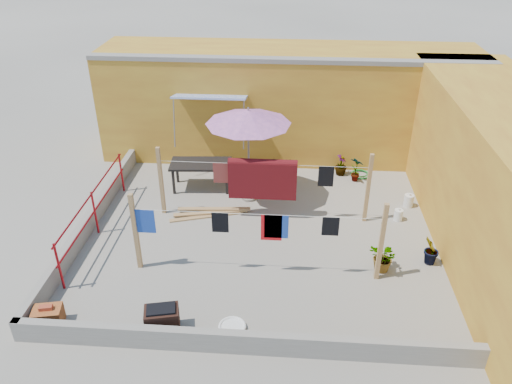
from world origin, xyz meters
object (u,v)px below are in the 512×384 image
patio_umbrella (248,118)px  white_basin (232,327)px  water_jug_b (409,201)px  plant_back_a (277,170)px  brick_stack (48,317)px  water_jug_a (398,215)px  brazier (162,320)px  green_hose (360,174)px  outdoor_table (201,165)px

patio_umbrella → white_basin: patio_umbrella is taller
water_jug_b → plant_back_a: (-3.42, 0.98, 0.25)m
plant_back_a → brick_stack: bearing=-124.7°
white_basin → water_jug_a: size_ratio=1.54×
brazier → water_jug_b: (5.27, 4.75, -0.10)m
patio_umbrella → white_basin: (0.10, -4.70, -2.23)m
water_jug_b → green_hose: water_jug_b is taller
outdoor_table → water_jug_a: (5.09, -1.25, -0.54)m
outdoor_table → brick_stack: outdoor_table is taller
brazier → water_jug_a: brazier is taller
water_jug_a → patio_umbrella: bearing=168.5°
brick_stack → water_jug_b: size_ratio=1.52×
outdoor_table → brazier: bearing=-87.9°
patio_umbrella → plant_back_a: (0.70, 0.90, -1.86)m
brick_stack → plant_back_a: plant_back_a is taller
water_jug_b → plant_back_a: bearing=164.0°
patio_umbrella → brazier: (-1.15, -4.83, -2.01)m
brick_stack → white_basin: bearing=2.3°
green_hose → white_basin: bearing=-115.4°
patio_umbrella → outdoor_table: size_ratio=1.67×
water_jug_b → plant_back_a: 3.57m
white_basin → water_jug_b: bearing=49.0°
brazier → plant_back_a: bearing=72.2°
outdoor_table → water_jug_a: bearing=-13.8°
outdoor_table → brick_stack: 5.69m
patio_umbrella → green_hose: bearing=27.0°
brick_stack → brazier: bearing=0.0°
water_jug_a → outdoor_table: bearing=166.2°
patio_umbrella → water_jug_b: bearing=-1.1°
white_basin → water_jug_b: size_ratio=1.35×
brazier → white_basin: brazier is taller
outdoor_table → water_jug_b: bearing=-6.0°
patio_umbrella → water_jug_a: patio_umbrella is taller
outdoor_table → plant_back_a: plant_back_a is taller
outdoor_table → water_jug_a: size_ratio=5.01×
patio_umbrella → brick_stack: bearing=-124.1°
brazier → outdoor_table: bearing=92.1°
outdoor_table → plant_back_a: 2.09m
brick_stack → white_basin: 3.38m
brazier → water_jug_b: brazier is taller
brazier → white_basin: bearing=6.2°
green_hose → outdoor_table: bearing=-166.3°
water_jug_a → water_jug_b: size_ratio=0.88×
patio_umbrella → water_jug_b: size_ratio=7.35×
brazier → water_jug_a: (4.90, 4.07, -0.12)m
patio_umbrella → brick_stack: patio_umbrella is taller
brazier → patio_umbrella: bearing=76.7°
outdoor_table → white_basin: 5.42m
brick_stack → brazier: (2.13, 0.00, 0.07)m
patio_umbrella → outdoor_table: bearing=159.8°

